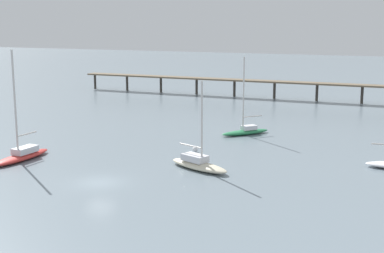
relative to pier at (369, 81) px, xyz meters
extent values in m
plane|color=slate|center=(-16.89, -59.51, -4.01)|extent=(400.00, 400.00, 0.00)
cube|color=brown|center=(-16.89, -0.35, -0.76)|extent=(81.68, 4.47, 0.30)
cylinder|color=#38332D|center=(-56.70, -1.18, -2.46)|extent=(0.50, 0.50, 3.10)
cylinder|color=#38332D|center=(-48.74, -1.02, -2.46)|extent=(0.50, 0.50, 3.10)
cylinder|color=#38332D|center=(-40.77, -0.85, -2.46)|extent=(0.50, 0.50, 3.10)
cylinder|color=#38332D|center=(-32.81, -0.69, -2.46)|extent=(0.50, 0.50, 3.10)
cylinder|color=#38332D|center=(-24.85, -0.52, -2.46)|extent=(0.50, 0.50, 3.10)
cylinder|color=#38332D|center=(-16.89, -0.35, -2.46)|extent=(0.50, 0.50, 3.10)
cylinder|color=#38332D|center=(-8.92, -0.19, -2.46)|extent=(0.50, 0.50, 3.10)
cylinder|color=#38332D|center=(-0.96, -0.02, -2.46)|extent=(0.50, 0.50, 3.10)
ellipsoid|color=red|center=(-28.99, -56.08, -3.68)|extent=(2.21, 8.01, 0.65)
cube|color=silver|center=(-28.97, -55.44, -3.04)|extent=(1.46, 2.86, 0.65)
cylinder|color=silver|center=(-29.00, -56.48, 2.13)|extent=(0.22, 0.22, 10.99)
cylinder|color=silver|center=(-28.95, -55.05, -1.38)|extent=(0.26, 2.85, 0.17)
ellipsoid|color=beige|center=(-10.38, -51.74, -3.64)|extent=(7.43, 4.45, 0.75)
cube|color=silver|center=(-10.91, -51.54, -2.94)|extent=(2.99, 2.28, 0.65)
cylinder|color=silver|center=(-10.04, -51.87, 0.78)|extent=(0.21, 0.21, 8.08)
cylinder|color=silver|center=(-11.46, -51.34, -1.81)|extent=(2.89, 1.22, 0.16)
ellipsoid|color=#287F4C|center=(-11.49, -33.98, -3.71)|extent=(5.59, 6.34, 0.60)
cube|color=silver|center=(-11.14, -33.55, -3.13)|extent=(2.10, 2.22, 0.56)
cylinder|color=silver|center=(-11.71, -34.24, 1.32)|extent=(0.20, 0.20, 9.45)
cylinder|color=silver|center=(-10.79, -33.12, -1.70)|extent=(1.96, 2.35, 0.16)
sphere|color=silver|center=(-13.59, -45.34, -3.69)|extent=(0.63, 0.63, 0.63)
camera|label=1|loc=(9.89, -99.06, 10.40)|focal=50.29mm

